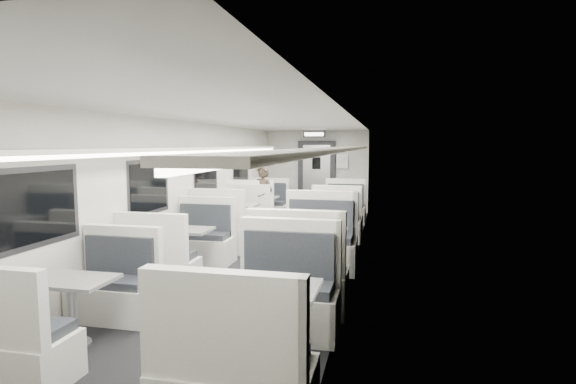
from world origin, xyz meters
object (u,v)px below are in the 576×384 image
at_px(booth_right_a, 342,213).
at_px(booth_right_c, 311,258).
at_px(booth_right_b, 331,230).
at_px(passenger, 263,199).
at_px(exit_sign, 314,134).
at_px(booth_left_a, 260,211).
at_px(booth_left_b, 235,223).
at_px(booth_left_d, 72,311).
at_px(booth_left_c, 184,251).
at_px(booth_right_d, 266,328).
at_px(vestibule_door, 317,177).

relative_size(booth_right_a, booth_right_c, 0.89).
bearing_deg(booth_right_b, passenger, 143.10).
relative_size(booth_right_a, exit_sign, 3.36).
relative_size(booth_left_a, exit_sign, 3.35).
distance_m(booth_left_b, booth_left_d, 4.89).
xyz_separation_m(booth_right_b, booth_right_c, (0.00, -2.34, 0.04)).
xyz_separation_m(booth_right_a, booth_right_b, (0.00, -2.19, 0.01)).
bearing_deg(booth_left_d, booth_left_c, 90.00).
bearing_deg(passenger, booth_right_b, -12.09).
distance_m(booth_left_b, exit_sign, 4.50).
relative_size(booth_left_b, booth_right_a, 1.07).
bearing_deg(booth_left_c, booth_left_b, 90.00).
bearing_deg(booth_left_d, booth_right_d, -2.47).
distance_m(booth_left_a, booth_left_d, 6.77).
height_order(booth_left_d, passenger, passenger).
bearing_deg(passenger, booth_left_a, 134.35).
xyz_separation_m(booth_left_a, vestibule_door, (1.00, 2.57, 0.67)).
relative_size(booth_left_d, vestibule_door, 0.93).
height_order(passenger, vestibule_door, vestibule_door).
relative_size(booth_left_d, exit_sign, 3.16).
relative_size(booth_right_b, exit_sign, 3.43).
xyz_separation_m(booth_left_c, booth_right_a, (2.00, 4.34, 0.00)).
distance_m(booth_left_a, booth_right_b, 2.92).
distance_m(booth_right_a, exit_sign, 2.95).
bearing_deg(vestibule_door, passenger, -101.54).
bearing_deg(booth_left_b, booth_right_a, 44.09).
relative_size(booth_left_d, booth_right_d, 0.88).
distance_m(booth_left_a, booth_left_b, 1.88).
height_order(booth_right_a, booth_right_d, booth_right_d).
bearing_deg(booth_left_a, vestibule_door, 68.77).
xyz_separation_m(booth_right_b, booth_right_d, (0.00, -4.73, 0.02)).
bearing_deg(booth_right_a, booth_left_c, -114.77).
height_order(booth_left_b, booth_left_d, booth_left_b).
bearing_deg(booth_right_b, booth_left_d, -113.31).
bearing_deg(booth_right_c, booth_right_d, -90.00).
distance_m(booth_right_d, passenger, 6.25).
bearing_deg(booth_right_c, booth_right_b, 90.00).
bearing_deg(booth_right_b, booth_left_b, 172.90).
relative_size(booth_left_a, booth_right_b, 0.98).
height_order(booth_right_a, vestibule_door, vestibule_door).
height_order(passenger, exit_sign, exit_sign).
relative_size(booth_right_c, passenger, 1.54).
distance_m(booth_left_d, booth_right_c, 3.05).
relative_size(booth_left_b, passenger, 1.46).
height_order(booth_right_c, passenger, passenger).
distance_m(booth_right_a, vestibule_door, 2.78).
bearing_deg(booth_left_a, booth_left_b, -90.00).
distance_m(booth_left_b, booth_right_c, 3.27).
bearing_deg(booth_right_d, booth_left_c, 127.78).
bearing_deg(booth_left_a, passenger, -70.46).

